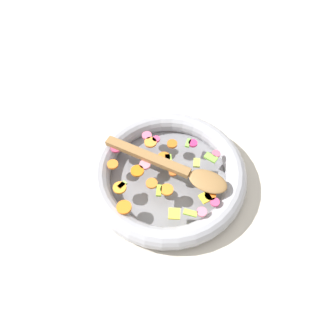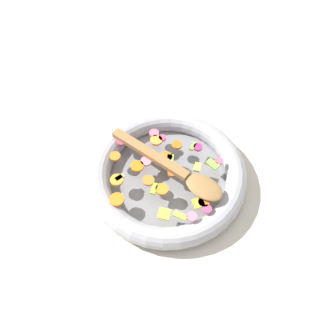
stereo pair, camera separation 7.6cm
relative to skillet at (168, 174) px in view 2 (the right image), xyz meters
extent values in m
plane|color=beige|center=(0.00, 0.00, -0.02)|extent=(4.00, 4.00, 0.00)
cylinder|color=slate|center=(0.00, 0.00, -0.02)|extent=(0.33, 0.33, 0.01)
torus|color=#9E9EA5|center=(0.00, 0.00, 0.00)|extent=(0.38, 0.38, 0.05)
cylinder|color=orange|center=(-0.02, 0.12, 0.03)|extent=(0.03, 0.03, 0.01)
cylinder|color=orange|center=(0.06, 0.01, 0.03)|extent=(0.04, 0.04, 0.01)
cylinder|color=orange|center=(-0.02, -0.08, 0.03)|extent=(0.04, 0.04, 0.01)
cylinder|color=orange|center=(0.06, -0.04, 0.03)|extent=(0.03, 0.03, 0.01)
cylinder|color=orange|center=(0.14, 0.02, 0.03)|extent=(0.05, 0.05, 0.01)
cylinder|color=orange|center=(0.09, -0.09, 0.03)|extent=(0.03, 0.03, 0.01)
cylinder|color=orange|center=(0.12, -0.03, 0.03)|extent=(0.04, 0.04, 0.01)
cylinder|color=orange|center=(-0.05, -0.05, 0.03)|extent=(0.03, 0.03, 0.01)
cylinder|color=#D46124|center=(0.00, 0.02, 0.03)|extent=(0.02, 0.02, 0.01)
cylinder|color=orange|center=(0.04, 0.04, 0.03)|extent=(0.04, 0.04, 0.01)
cylinder|color=orange|center=(-0.01, -0.03, 0.03)|extent=(0.04, 0.04, 0.01)
cube|color=#A7D041|center=(0.04, 0.12, 0.03)|extent=(0.03, 0.03, 0.01)
cube|color=#85C246|center=(-0.09, 0.05, 0.03)|extent=(0.02, 0.03, 0.01)
cube|color=#82C349|center=(-0.08, -0.02, 0.03)|extent=(0.03, 0.02, 0.01)
cube|color=#9BCC42|center=(-0.01, -0.01, 0.03)|extent=(0.03, 0.03, 0.01)
cube|color=#96BC31|center=(0.06, 0.03, 0.03)|extent=(0.03, 0.03, 0.01)
cube|color=#BECE4B|center=(-0.06, 0.03, 0.03)|extent=(0.03, 0.03, 0.01)
cube|color=#9BC454|center=(0.11, -0.03, 0.03)|extent=(0.02, 0.01, 0.01)
cylinder|color=#E64575|center=(-0.03, -0.08, 0.03)|extent=(0.03, 0.03, 0.01)
cylinder|color=pink|center=(0.02, 0.13, 0.03)|extent=(0.03, 0.03, 0.01)
cylinder|color=#EA6484|center=(-0.02, -0.11, 0.03)|extent=(0.03, 0.03, 0.01)
cylinder|color=#D65874|center=(-0.11, 0.05, 0.03)|extent=(0.02, 0.02, 0.01)
cylinder|color=#D44476|center=(-0.02, 0.14, 0.03)|extent=(0.02, 0.02, 0.01)
cylinder|color=pink|center=(0.04, -0.04, 0.03)|extent=(0.03, 0.03, 0.01)
cylinder|color=#CD3E68|center=(0.06, -0.12, 0.03)|extent=(0.04, 0.04, 0.01)
cylinder|color=#DD2E6D|center=(-0.09, -0.01, 0.03)|extent=(0.02, 0.02, 0.01)
cube|color=yellow|center=(-0.01, 0.11, 0.03)|extent=(0.03, 0.03, 0.01)
cube|color=yellow|center=(0.07, 0.10, 0.03)|extent=(0.04, 0.04, 0.01)
cube|color=olive|center=(0.02, -0.05, 0.04)|extent=(0.10, 0.21, 0.01)
ellipsoid|color=olive|center=(-0.04, 0.09, 0.04)|extent=(0.09, 0.10, 0.01)
camera|label=1|loc=(0.28, 0.32, 0.66)|focal=35.00mm
camera|label=2|loc=(0.21, 0.36, 0.66)|focal=35.00mm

